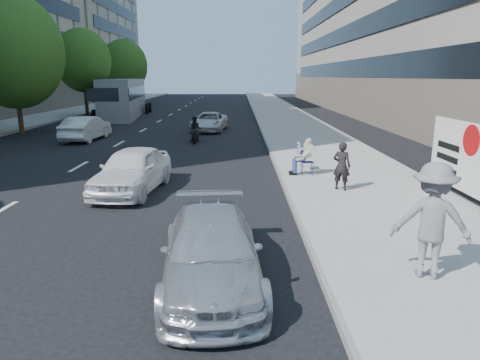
{
  "coord_description": "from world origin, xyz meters",
  "views": [
    {
      "loc": [
        -0.03,
        -8.94,
        3.56
      ],
      "look_at": [
        0.0,
        0.7,
        1.21
      ],
      "focal_mm": 32.0,
      "sensor_mm": 36.0,
      "label": 1
    }
  ],
  "objects_px": {
    "white_sedan_near": "(132,170)",
    "bus": "(124,98)",
    "protest_banner": "(457,154)",
    "white_sedan_far": "(209,122)",
    "parked_sedan": "(212,251)",
    "jogger": "(432,220)",
    "white_sedan_mid": "(86,128)",
    "motorcycle": "(196,131)",
    "pedestrian_woman": "(342,166)",
    "seated_protester": "(304,154)"
  },
  "relations": [
    {
      "from": "white_sedan_near",
      "to": "bus",
      "type": "relative_size",
      "value": 0.33
    },
    {
      "from": "protest_banner",
      "to": "white_sedan_far",
      "type": "distance_m",
      "value": 18.51
    },
    {
      "from": "parked_sedan",
      "to": "white_sedan_far",
      "type": "distance_m",
      "value": 21.65
    },
    {
      "from": "protest_banner",
      "to": "jogger",
      "type": "bearing_deg",
      "value": -120.04
    },
    {
      "from": "white_sedan_far",
      "to": "white_sedan_mid",
      "type": "bearing_deg",
      "value": -142.11
    },
    {
      "from": "motorcycle",
      "to": "parked_sedan",
      "type": "bearing_deg",
      "value": -81.8
    },
    {
      "from": "jogger",
      "to": "motorcycle",
      "type": "bearing_deg",
      "value": -53.4
    },
    {
      "from": "pedestrian_woman",
      "to": "protest_banner",
      "type": "bearing_deg",
      "value": -166.41
    },
    {
      "from": "white_sedan_mid",
      "to": "seated_protester",
      "type": "bearing_deg",
      "value": 143.04
    },
    {
      "from": "seated_protester",
      "to": "pedestrian_woman",
      "type": "bearing_deg",
      "value": -68.49
    },
    {
      "from": "motorcycle",
      "to": "bus",
      "type": "xyz_separation_m",
      "value": [
        -7.82,
        15.07,
        1.0
      ]
    },
    {
      "from": "seated_protester",
      "to": "white_sedan_mid",
      "type": "height_order",
      "value": "seated_protester"
    },
    {
      "from": "protest_banner",
      "to": "pedestrian_woman",
      "type": "bearing_deg",
      "value": 165.1
    },
    {
      "from": "white_sedan_mid",
      "to": "bus",
      "type": "bearing_deg",
      "value": -80.25
    },
    {
      "from": "pedestrian_woman",
      "to": "motorcycle",
      "type": "height_order",
      "value": "pedestrian_woman"
    },
    {
      "from": "white_sedan_far",
      "to": "motorcycle",
      "type": "xyz_separation_m",
      "value": [
        -0.43,
        -5.04,
        0.02
      ]
    },
    {
      "from": "jogger",
      "to": "parked_sedan",
      "type": "xyz_separation_m",
      "value": [
        -3.77,
        0.03,
        -0.56
      ]
    },
    {
      "from": "white_sedan_mid",
      "to": "white_sedan_far",
      "type": "height_order",
      "value": "white_sedan_mid"
    },
    {
      "from": "pedestrian_woman",
      "to": "white_sedan_far",
      "type": "xyz_separation_m",
      "value": [
        -5.09,
        15.79,
        -0.28
      ]
    },
    {
      "from": "white_sedan_mid",
      "to": "pedestrian_woman",
      "type": "bearing_deg",
      "value": 139.36
    },
    {
      "from": "parked_sedan",
      "to": "white_sedan_far",
      "type": "height_order",
      "value": "white_sedan_far"
    },
    {
      "from": "jogger",
      "to": "white_sedan_mid",
      "type": "height_order",
      "value": "jogger"
    },
    {
      "from": "parked_sedan",
      "to": "bus",
      "type": "distance_m",
      "value": 33.1
    },
    {
      "from": "parked_sedan",
      "to": "motorcycle",
      "type": "bearing_deg",
      "value": 91.88
    },
    {
      "from": "white_sedan_mid",
      "to": "white_sedan_far",
      "type": "xyz_separation_m",
      "value": [
        6.73,
        4.25,
        -0.07
      ]
    },
    {
      "from": "parked_sedan",
      "to": "bus",
      "type": "xyz_separation_m",
      "value": [
        -9.73,
        31.62,
        1.04
      ]
    },
    {
      "from": "parked_sedan",
      "to": "white_sedan_far",
      "type": "relative_size",
      "value": 0.94
    },
    {
      "from": "protest_banner",
      "to": "white_sedan_far",
      "type": "relative_size",
      "value": 0.69
    },
    {
      "from": "pedestrian_woman",
      "to": "bus",
      "type": "relative_size",
      "value": 0.12
    },
    {
      "from": "white_sedan_near",
      "to": "bus",
      "type": "xyz_separation_m",
      "value": [
        -6.86,
        25.46,
        0.94
      ]
    },
    {
      "from": "seated_protester",
      "to": "pedestrian_woman",
      "type": "height_order",
      "value": "pedestrian_woman"
    },
    {
      "from": "bus",
      "to": "white_sedan_mid",
      "type": "bearing_deg",
      "value": -90.29
    },
    {
      "from": "seated_protester",
      "to": "bus",
      "type": "relative_size",
      "value": 0.11
    },
    {
      "from": "protest_banner",
      "to": "white_sedan_near",
      "type": "bearing_deg",
      "value": 173.06
    },
    {
      "from": "pedestrian_woman",
      "to": "protest_banner",
      "type": "height_order",
      "value": "protest_banner"
    },
    {
      "from": "jogger",
      "to": "protest_banner",
      "type": "distance_m",
      "value": 5.81
    },
    {
      "from": "white_sedan_far",
      "to": "jogger",
      "type": "bearing_deg",
      "value": -70.76
    },
    {
      "from": "seated_protester",
      "to": "jogger",
      "type": "height_order",
      "value": "jogger"
    },
    {
      "from": "pedestrian_woman",
      "to": "seated_protester",
      "type": "bearing_deg",
      "value": -40.0
    },
    {
      "from": "motorcycle",
      "to": "white_sedan_mid",
      "type": "bearing_deg",
      "value": 174.5
    },
    {
      "from": "motorcycle",
      "to": "white_sedan_near",
      "type": "bearing_deg",
      "value": -93.68
    },
    {
      "from": "bus",
      "to": "white_sedan_far",
      "type": "bearing_deg",
      "value": -56.92
    },
    {
      "from": "protest_banner",
      "to": "motorcycle",
      "type": "xyz_separation_m",
      "value": [
        -8.58,
        11.56,
        -0.76
      ]
    },
    {
      "from": "protest_banner",
      "to": "white_sedan_mid",
      "type": "height_order",
      "value": "protest_banner"
    },
    {
      "from": "jogger",
      "to": "pedestrian_woman",
      "type": "relative_size",
      "value": 1.36
    },
    {
      "from": "parked_sedan",
      "to": "seated_protester",
      "type": "bearing_deg",
      "value": 65.92
    },
    {
      "from": "parked_sedan",
      "to": "motorcycle",
      "type": "distance_m",
      "value": 16.66
    },
    {
      "from": "protest_banner",
      "to": "white_sedan_far",
      "type": "height_order",
      "value": "protest_banner"
    },
    {
      "from": "protest_banner",
      "to": "seated_protester",
      "type": "bearing_deg",
      "value": 143.1
    },
    {
      "from": "parked_sedan",
      "to": "white_sedan_far",
      "type": "bearing_deg",
      "value": 89.22
    }
  ]
}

